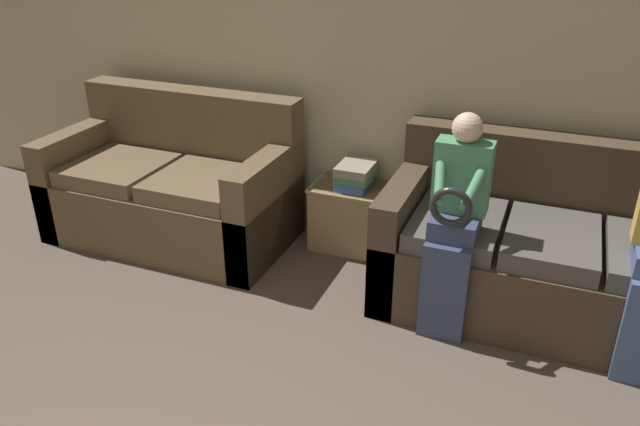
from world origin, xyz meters
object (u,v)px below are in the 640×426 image
(couch_main, at_px, (548,256))
(couch_side, at_px, (174,189))
(child_left_seated, at_px, (455,219))
(side_shelf, at_px, (356,216))
(book_stack, at_px, (356,175))

(couch_main, distance_m, couch_side, 2.49)
(child_left_seated, bearing_deg, side_shelf, 139.11)
(couch_main, height_order, side_shelf, couch_main)
(side_shelf, height_order, book_stack, book_stack)
(child_left_seated, bearing_deg, couch_side, 169.79)
(side_shelf, bearing_deg, child_left_seated, -40.89)
(couch_main, distance_m, side_shelf, 1.28)
(couch_side, height_order, side_shelf, couch_side)
(couch_main, distance_m, child_left_seated, 0.70)
(couch_main, relative_size, side_shelf, 3.13)
(couch_side, bearing_deg, couch_main, 0.51)
(couch_side, xyz_separation_m, book_stack, (1.24, 0.30, 0.19))
(couch_main, bearing_deg, side_shelf, 167.52)
(couch_main, bearing_deg, child_left_seated, -141.78)
(couch_side, distance_m, child_left_seated, 2.06)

